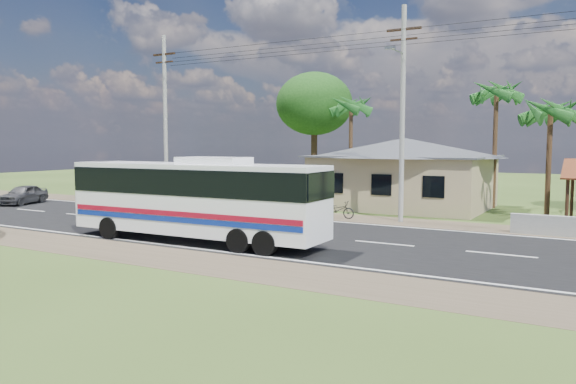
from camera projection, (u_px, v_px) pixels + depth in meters
name	position (u px, v px, depth m)	size (l,w,h in m)	color
ground	(288.00, 235.00, 24.99)	(120.00, 120.00, 0.00)	#31481A
road	(288.00, 235.00, 24.99)	(120.00, 16.00, 0.03)	black
house	(404.00, 166.00, 35.48)	(12.40, 10.00, 5.00)	tan
utility_poles	(396.00, 110.00, 28.76)	(32.80, 2.22, 11.00)	#9E9E99
palm_near	(551.00, 112.00, 29.26)	(2.80, 2.80, 6.70)	#47301E
palm_mid	(497.00, 93.00, 34.76)	(2.80, 2.80, 8.20)	#47301E
palm_far	(351.00, 107.00, 40.21)	(2.80, 2.80, 7.70)	#47301E
tree_behind_house	(314.00, 104.00, 43.89)	(6.00, 6.00, 9.61)	#47301E
coach_bus	(196.00, 194.00, 22.91)	(11.41, 2.72, 3.52)	white
motorcycle	(338.00, 210.00, 30.44)	(0.63, 1.81, 0.95)	black
small_car	(23.00, 194.00, 37.51)	(1.54, 3.83, 1.30)	#323235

